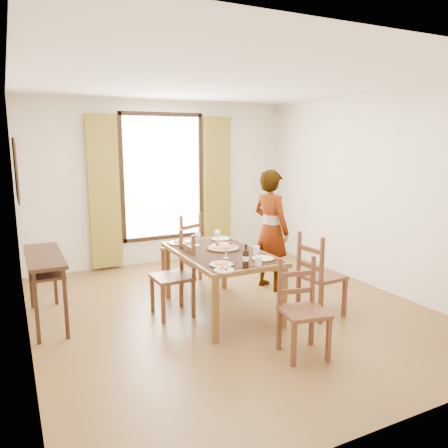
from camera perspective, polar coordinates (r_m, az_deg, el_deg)
name	(u,v)px	position (r m, az deg, el deg)	size (l,w,h in m)	color
ground	(230,310)	(5.48, 0.76, -11.12)	(5.00, 5.00, 0.00)	#4C2D18
room_shell	(225,184)	(5.22, 0.11, 5.28)	(4.60, 5.10, 2.74)	beige
console_table	(44,264)	(5.30, -22.40, -4.90)	(0.38, 1.20, 0.80)	#311D10
dining_table	(220,257)	(5.21, -0.47, -4.31)	(0.95, 1.59, 0.76)	brown
chair_west	(175,277)	(5.22, -6.42, -6.95)	(0.45, 0.45, 0.99)	brown
chair_north	(183,249)	(6.44, -5.36, -3.34)	(0.60, 0.60, 1.02)	brown
chair_south	(302,311)	(4.34, 10.19, -11.17)	(0.48, 0.48, 0.93)	brown
chair_east	(320,277)	(5.28, 12.38, -6.83)	(0.48, 0.48, 1.00)	brown
man	(271,230)	(6.07, 6.15, -0.78)	(0.53, 0.68, 1.67)	#979A9F
plate_sw	(221,263)	(4.60, -0.34, -5.12)	(0.27, 0.27, 0.05)	silver
plate_se	(263,257)	(4.84, 5.13, -4.35)	(0.27, 0.27, 0.05)	silver
plate_nw	(179,242)	(5.58, -5.85, -2.32)	(0.27, 0.27, 0.05)	silver
plate_ne	(221,238)	(5.78, -0.43, -1.81)	(0.27, 0.27, 0.05)	silver
pasta_platter	(223,245)	(5.27, -0.10, -2.80)	(0.40, 0.40, 0.10)	red
caprese_plate	(224,269)	(4.41, 0.02, -5.90)	(0.20, 0.20, 0.04)	silver
wine_glass_a	(226,250)	(4.86, 0.26, -3.45)	(0.08, 0.08, 0.18)	white
wine_glass_b	(217,236)	(5.55, -0.86, -1.64)	(0.08, 0.08, 0.18)	white
wine_glass_c	(198,238)	(5.46, -3.48, -1.87)	(0.08, 0.08, 0.18)	white
tumbler_a	(256,250)	(5.04, 4.26, -3.45)	(0.07, 0.07, 0.10)	silver
tumbler_b	(188,245)	(5.29, -4.75, -2.77)	(0.07, 0.07, 0.10)	silver
tumbler_c	(258,261)	(4.59, 4.53, -4.88)	(0.07, 0.07, 0.10)	silver
wine_bottle	(246,256)	(4.50, 2.86, -4.20)	(0.07, 0.07, 0.25)	black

